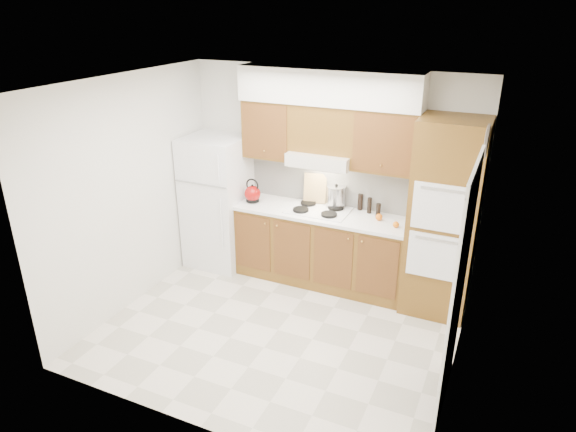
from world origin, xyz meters
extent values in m
plane|color=beige|center=(0.00, 0.00, 0.00)|extent=(3.60, 3.60, 0.00)
plane|color=white|center=(0.00, 0.00, 2.60)|extent=(3.60, 3.60, 0.00)
cube|color=white|center=(0.00, 1.50, 1.30)|extent=(3.60, 0.02, 2.60)
cube|color=white|center=(-1.80, 0.00, 1.30)|extent=(0.02, 3.00, 2.60)
cube|color=white|center=(1.80, 0.00, 1.30)|extent=(0.02, 3.00, 2.60)
cube|color=white|center=(-1.41, 1.14, 0.86)|extent=(0.75, 0.72, 1.72)
cube|color=brown|center=(0.02, 1.20, 0.45)|extent=(2.11, 0.60, 0.90)
cube|color=white|center=(0.03, 1.19, 0.92)|extent=(2.13, 0.62, 0.04)
cube|color=white|center=(0.02, 1.49, 1.22)|extent=(2.11, 0.03, 0.56)
cube|color=brown|center=(1.44, 1.18, 1.10)|extent=(0.70, 0.65, 2.20)
cube|color=brown|center=(-0.71, 1.33, 1.85)|extent=(0.63, 0.33, 0.70)
cube|color=brown|center=(0.72, 1.33, 1.85)|extent=(0.73, 0.33, 0.70)
cube|color=silver|center=(-0.02, 1.27, 1.57)|extent=(0.75, 0.45, 0.15)
cube|color=brown|center=(-0.02, 1.33, 1.92)|extent=(0.75, 0.33, 0.55)
cube|color=silver|center=(0.03, 1.32, 2.40)|extent=(2.13, 0.36, 0.40)
cube|color=white|center=(-0.02, 1.21, 0.95)|extent=(0.74, 0.50, 0.01)
cube|color=black|center=(1.79, -0.35, 1.05)|extent=(0.02, 0.90, 2.10)
cylinder|color=#3F3833|center=(1.79, 0.55, 2.15)|extent=(0.02, 0.30, 0.30)
sphere|color=maroon|center=(-0.88, 1.14, 1.05)|extent=(0.21, 0.21, 0.20)
cube|color=tan|center=(-0.15, 1.42, 1.14)|extent=(0.29, 0.16, 0.37)
cylinder|color=#B1B0B5|center=(0.13, 1.40, 1.09)|extent=(0.26, 0.26, 0.24)
cylinder|color=black|center=(0.55, 1.39, 1.04)|extent=(0.07, 0.07, 0.19)
cylinder|color=black|center=(0.42, 1.45, 1.04)|extent=(0.08, 0.08, 0.20)
cylinder|color=black|center=(0.68, 1.34, 1.02)|extent=(0.06, 0.06, 0.16)
sphere|color=orange|center=(0.95, 1.10, 0.98)|extent=(0.09, 0.09, 0.07)
sphere|color=orange|center=(0.72, 1.22, 0.98)|extent=(0.09, 0.09, 0.08)
camera|label=1|loc=(2.01, -4.17, 3.28)|focal=32.00mm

